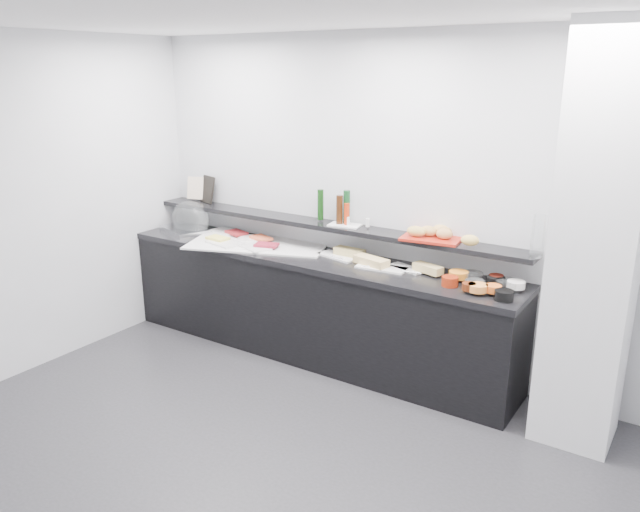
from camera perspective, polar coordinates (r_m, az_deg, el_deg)
The scene contains 56 objects.
ground at distance 4.03m, azimuth -6.37°, elevation -19.99°, with size 5.00×5.00×0.00m, color #2D2D30.
back_wall at distance 5.04m, azimuth 7.76°, elevation 4.51°, with size 5.00×0.02×2.70m, color silver.
ceiling at distance 3.25m, azimuth -8.02°, elevation 21.79°, with size 5.00×5.00×0.00m, color white.
column at distance 4.28m, azimuth 23.99°, elevation 0.99°, with size 0.50×0.50×2.70m, color white.
buffet_cabinet at distance 5.39m, azimuth -0.76°, elevation -4.79°, with size 3.60×0.60×0.85m, color black.
counter_top at distance 5.24m, azimuth -0.78°, elevation -0.21°, with size 3.62×0.62×0.05m, color black.
wall_shelf at distance 5.32m, azimuth 0.27°, elevation 2.88°, with size 3.60×0.25×0.04m, color black.
cloche_base at distance 6.14m, azimuth -12.27°, elevation 2.38°, with size 0.48×0.32×0.04m, color silver.
cloche_dome at distance 6.12m, azimuth -11.74°, elevation 3.37°, with size 0.44×0.29×0.34m, color silver.
linen_runner at distance 5.57m, azimuth -5.73°, elevation 1.07°, with size 1.22×0.58×0.01m, color silver.
platter_meat_a at distance 6.00m, azimuth -8.68°, elevation 2.25°, with size 0.28×0.19×0.01m, color white.
food_meat_a at distance 5.86m, azimuth -7.65°, elevation 2.14°, with size 0.21×0.13×0.02m, color maroon.
platter_salmon at distance 5.70m, azimuth -6.04°, elevation 1.60°, with size 0.28×0.18×0.01m, color white.
food_salmon at distance 5.65m, azimuth -5.41°, elevation 1.65°, with size 0.20×0.13×0.02m, color #E6542F.
platter_cheese at distance 5.60m, azimuth -8.69°, elevation 1.20°, with size 0.32×0.21×0.01m, color white.
food_cheese at distance 5.69m, azimuth -9.33°, elevation 1.62°, with size 0.20×0.13×0.02m, color #F8E860.
platter_meat_b at distance 5.41m, azimuth -5.91°, elevation 0.77°, with size 0.27×0.18×0.01m, color white.
food_meat_b at distance 5.42m, azimuth -4.91°, elevation 1.02°, with size 0.20×0.13×0.02m, color maroon.
sandwich_plate_left at distance 5.19m, azimuth 1.64°, elevation -0.03°, with size 0.36×0.16×0.01m, color white.
sandwich_food_left at distance 5.19m, azimuth 2.71°, elevation 0.38°, with size 0.26×0.10×0.06m, color tan.
tongs_left at distance 5.12m, azimuth 1.53°, elevation -0.13°, with size 0.01×0.01×0.16m, color silver.
sandwich_plate_mid at distance 4.91m, azimuth 5.66°, elevation -1.08°, with size 0.39×0.17×0.01m, color white.
sandwich_food_mid at distance 4.95m, azimuth 4.70°, elevation -0.46°, with size 0.30×0.11×0.06m, color #D7B771.
tongs_mid at distance 4.90m, azimuth 4.76°, elevation -0.98°, with size 0.01×0.01×0.16m, color silver.
sandwich_plate_right at distance 4.92m, azimuth 7.91°, elevation -1.13°, with size 0.31×0.13×0.01m, color silver.
sandwich_food_right at distance 4.82m, azimuth 9.84°, elevation -1.13°, with size 0.24×0.09×0.06m, color #D4B96F.
tongs_right at distance 4.80m, azimuth 8.35°, elevation -1.48°, with size 0.01×0.01×0.16m, color silver.
bowl_glass_fruit at distance 4.72m, azimuth 13.78°, elevation -1.88°, with size 0.15×0.15×0.07m, color white.
fill_glass_fruit at distance 4.72m, azimuth 12.55°, elevation -1.67°, with size 0.14×0.14×0.05m, color orange.
bowl_black_jam at distance 4.67m, azimuth 15.78°, elevation -2.24°, with size 0.13×0.13×0.07m, color black.
fill_black_jam at distance 4.71m, azimuth 15.81°, elevation -1.96°, with size 0.10×0.10×0.05m, color #62180E.
bowl_glass_cream at distance 4.62m, azimuth 16.83°, elevation -2.57°, with size 0.17×0.17×0.07m, color white.
fill_glass_cream at distance 4.61m, azimuth 17.49°, elevation -2.50°, with size 0.13×0.13×0.05m, color white.
bowl_red_jam at distance 4.59m, azimuth 11.79°, elevation -2.28°, with size 0.12×0.12×0.07m, color maroon.
fill_red_jam at distance 4.48m, azimuth 13.46°, elevation -2.73°, with size 0.10×0.10×0.05m, color #55200C.
bowl_glass_salmon at distance 4.56m, azimuth 13.95°, elevation -2.59°, with size 0.14×0.14×0.07m, color white.
fill_glass_salmon at distance 4.47m, azimuth 14.24°, elevation -2.83°, with size 0.14×0.14×0.05m, color orange.
bowl_black_fruit at distance 4.40m, azimuth 16.48°, elevation -3.47°, with size 0.13×0.13×0.07m, color black.
fill_black_fruit at distance 4.48m, azimuth 15.57°, elevation -2.88°, with size 0.11×0.11×0.05m, color orange.
framed_print at distance 6.19m, azimuth -10.24°, elevation 6.02°, with size 0.21×0.02×0.26m, color black.
print_art at distance 6.28m, azimuth -11.33°, elevation 6.12°, with size 0.17×0.00×0.22m, color beige.
condiment_tray at distance 5.20m, azimuth 2.30°, elevation 2.84°, with size 0.26×0.16×0.01m, color white.
bottle_green_a at distance 5.34m, azimuth 0.05°, elevation 4.72°, with size 0.05×0.05×0.26m, color #0F330E.
bottle_brown at distance 5.20m, azimuth 1.79°, elevation 4.26°, with size 0.06×0.06×0.24m, color #351A09.
bottle_green_b at distance 5.20m, azimuth 2.45°, elevation 4.50°, with size 0.06×0.06×0.28m, color #103E1A.
bottle_hot at distance 5.17m, azimuth 2.47°, elevation 3.86°, with size 0.05×0.05×0.18m, color red.
shaker_salt at distance 5.17m, azimuth 2.58°, elevation 3.23°, with size 0.03×0.03×0.07m, color white.
shaker_pepper at distance 5.12m, azimuth 4.39°, elevation 3.06°, with size 0.03×0.03×0.07m, color white.
bread_tray at distance 4.86m, azimuth 10.19°, elevation 1.62°, with size 0.44×0.31×0.02m, color #A92012.
bread_roll_nw at distance 4.90m, azimuth 11.01°, elevation 2.34°, with size 0.15×0.10×0.08m, color tan.
bread_roll_n at distance 4.86m, azimuth 11.26°, elevation 2.19°, with size 0.12×0.08×0.08m, color #AE7F42.
bread_roll_sw at distance 4.83m, azimuth 8.81°, elevation 2.25°, with size 0.15×0.10×0.08m, color #B99746.
bread_roll_se at distance 4.65m, azimuth 13.55°, elevation 1.41°, with size 0.13×0.08×0.08m, color gold.
bread_roll_midw at distance 4.86m, azimuth 9.90°, elevation 2.27°, with size 0.13×0.08×0.08m, color #BB8E47.
bread_roll_mide at distance 4.79m, azimuth 11.31°, elevation 1.98°, with size 0.12×0.08×0.08m, color #C08849.
carafe at distance 4.55m, azimuth 19.31°, elevation 1.72°, with size 0.09×0.09×0.30m, color silver.
Camera 1 is at (2.11, -2.45, 2.41)m, focal length 35.00 mm.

